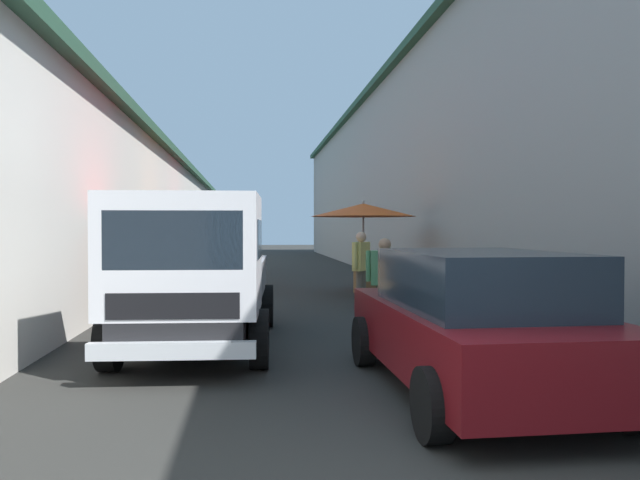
% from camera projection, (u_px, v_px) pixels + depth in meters
% --- Properties ---
extents(ground, '(90.00, 90.00, 0.00)m').
position_uv_depth(ground, '(285.00, 289.00, 16.45)').
color(ground, '#282826').
extents(building_left_whitewash, '(49.80, 7.50, 4.41)m').
position_uv_depth(building_left_whitewash, '(42.00, 211.00, 17.82)').
color(building_left_whitewash, beige).
rests_on(building_left_whitewash, ground).
extents(building_right_concrete, '(49.80, 7.50, 7.05)m').
position_uv_depth(building_right_concrete, '(500.00, 172.00, 19.43)').
color(building_right_concrete, gray).
rests_on(building_right_concrete, ground).
extents(fruit_stall_near_right, '(2.52, 2.52, 2.34)m').
position_uv_depth(fruit_stall_near_right, '(177.00, 225.00, 10.71)').
color(fruit_stall_near_right, '#9E9EA3').
rests_on(fruit_stall_near_right, ground).
extents(fruit_stall_far_left, '(2.65, 2.65, 2.39)m').
position_uv_depth(fruit_stall_far_left, '(365.00, 222.00, 15.11)').
color(fruit_stall_far_left, '#9E9EA3').
rests_on(fruit_stall_far_left, ground).
extents(fruit_stall_near_left, '(2.37, 2.37, 2.34)m').
position_uv_depth(fruit_stall_near_left, '(217.00, 226.00, 16.55)').
color(fruit_stall_near_left, '#9E9EA3').
rests_on(fruit_stall_near_left, ground).
extents(fruit_stall_mid_lane, '(2.54, 2.54, 2.11)m').
position_uv_depth(fruit_stall_mid_lane, '(216.00, 231.00, 21.60)').
color(fruit_stall_mid_lane, '#9E9EA3').
rests_on(fruit_stall_mid_lane, ground).
extents(hatchback_car, '(3.93, 1.96, 1.45)m').
position_uv_depth(hatchback_car, '(474.00, 321.00, 6.04)').
color(hatchback_car, '#600F14').
rests_on(hatchback_car, ground).
extents(delivery_truck, '(5.01, 2.17, 2.08)m').
position_uv_depth(delivery_truck, '(194.00, 278.00, 7.73)').
color(delivery_truck, black).
rests_on(delivery_truck, ground).
extents(vendor_by_crates, '(0.31, 0.60, 1.52)m').
position_uv_depth(vendor_by_crates, '(385.00, 278.00, 9.78)').
color(vendor_by_crates, '#665B4C').
rests_on(vendor_by_crates, ground).
extents(vendor_in_shade, '(0.54, 0.43, 1.61)m').
position_uv_depth(vendor_in_shade, '(361.00, 264.00, 12.49)').
color(vendor_in_shade, '#665B4C').
rests_on(vendor_in_shade, ground).
extents(parked_scooter, '(1.69, 0.36, 1.14)m').
position_uv_depth(parked_scooter, '(364.00, 273.00, 16.50)').
color(parked_scooter, black).
rests_on(parked_scooter, ground).
extents(plastic_stool, '(0.30, 0.30, 0.43)m').
position_uv_depth(plastic_stool, '(155.00, 293.00, 12.47)').
color(plastic_stool, '#194CB2').
rests_on(plastic_stool, ground).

